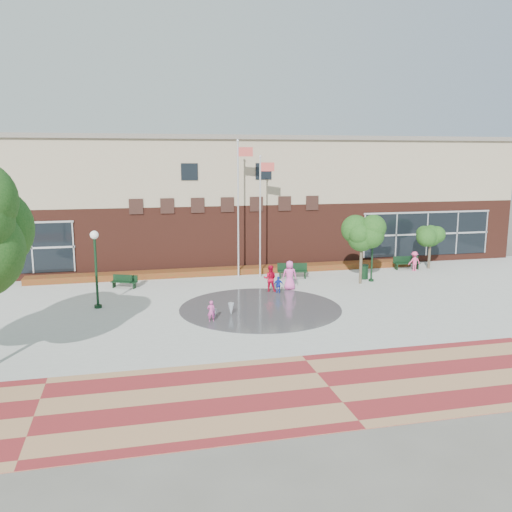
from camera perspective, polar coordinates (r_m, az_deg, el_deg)
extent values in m
plane|color=#666056|center=(25.47, 2.07, -7.36)|extent=(120.00, 120.00, 0.00)
cube|color=#A8A8A0|center=(29.18, 0.00, -5.02)|extent=(46.00, 18.00, 0.01)
cube|color=maroon|center=(19.24, 7.69, -13.51)|extent=(46.00, 6.00, 0.01)
cylinder|color=#383A3D|center=(28.25, 0.46, -5.55)|extent=(8.40, 8.40, 0.01)
cube|color=#4F2319|center=(41.75, -4.23, 2.80)|extent=(44.00, 10.00, 4.50)
cube|color=tan|center=(41.40, -4.31, 8.99)|extent=(44.00, 10.00, 4.50)
cube|color=slate|center=(41.40, -4.36, 12.17)|extent=(44.40, 10.40, 0.30)
cube|color=black|center=(42.15, 17.51, 2.23)|extent=(10.00, 0.12, 3.19)
cube|color=black|center=(36.09, -7.03, 8.80)|extent=(1.10, 0.10, 1.10)
cube|color=black|center=(36.97, 0.79, 8.91)|extent=(1.10, 0.10, 1.10)
cube|color=#9A0B0E|center=(36.41, -2.73, -1.91)|extent=(26.00, 1.20, 0.40)
cylinder|color=white|center=(34.92, -1.89, 4.80)|extent=(0.11, 0.11, 8.71)
sphere|color=white|center=(34.77, -1.94, 12.05)|extent=(0.17, 0.17, 0.17)
cube|color=#C4443E|center=(34.79, -1.13, 10.91)|extent=(0.95, 0.15, 0.58)
cylinder|color=white|center=(34.79, 0.44, 3.97)|extent=(0.10, 0.10, 7.73)
sphere|color=white|center=(34.56, 0.45, 10.43)|extent=(0.16, 0.16, 0.16)
cube|color=#C4443E|center=(34.57, 1.20, 9.36)|extent=(0.87, 0.23, 0.54)
cylinder|color=black|center=(29.08, -16.46, -1.81)|extent=(0.13, 0.13, 3.66)
cylinder|color=black|center=(29.48, -16.28, -5.12)|extent=(0.39, 0.39, 0.17)
sphere|color=silver|center=(28.73, -16.66, 2.14)|extent=(0.43, 0.43, 0.43)
cylinder|color=black|center=(34.70, 12.12, -0.19)|extent=(0.11, 0.11, 3.04)
cylinder|color=black|center=(34.99, 12.03, -2.52)|extent=(0.32, 0.32, 0.14)
sphere|color=silver|center=(34.44, 12.22, 2.56)|extent=(0.36, 0.36, 0.36)
cube|color=black|center=(33.35, -13.71, -2.66)|extent=(1.61, 1.04, 0.05)
cube|color=black|center=(33.47, -13.59, -2.26)|extent=(1.45, 0.68, 0.39)
cube|color=black|center=(35.04, 3.86, -1.60)|extent=(2.01, 0.94, 0.06)
cube|color=black|center=(35.22, 3.83, -1.13)|extent=(1.90, 0.46, 0.48)
cube|color=black|center=(39.16, 15.59, -0.73)|extent=(1.86, 0.66, 0.06)
cube|color=black|center=(39.31, 15.48, -0.34)|extent=(1.82, 0.20, 0.46)
cylinder|color=black|center=(35.49, 11.29, -1.69)|extent=(0.54, 0.54, 0.90)
cylinder|color=black|center=(35.40, 11.32, -0.95)|extent=(0.57, 0.57, 0.05)
cylinder|color=#44392A|center=(33.99, 10.98, -0.75)|extent=(0.18, 0.18, 2.60)
cylinder|color=#44392A|center=(39.83, 17.78, 0.18)|extent=(0.18, 0.18, 2.06)
cone|color=white|center=(27.03, -2.64, -6.30)|extent=(0.32, 0.32, 0.62)
cone|color=white|center=(26.55, -4.36, -6.64)|extent=(0.21, 0.21, 0.48)
imported|color=#C2408D|center=(25.96, -4.74, -5.83)|extent=(0.39, 0.26, 1.06)
imported|color=red|center=(31.52, 1.49, -2.39)|extent=(0.91, 0.80, 1.57)
imported|color=#E952AB|center=(32.04, 3.56, -2.04)|extent=(0.92, 0.67, 1.74)
imported|color=#162AB2|center=(31.14, 2.37, -3.08)|extent=(0.62, 0.33, 1.01)
imported|color=#EE4780|center=(38.75, 16.33, -0.54)|extent=(0.91, 0.55, 1.36)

